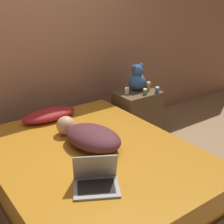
{
  "coord_description": "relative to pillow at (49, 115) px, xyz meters",
  "views": [
    {
      "loc": [
        -1.23,
        -1.98,
        1.86
      ],
      "look_at": [
        0.39,
        0.26,
        0.71
      ],
      "focal_mm": 50.0,
      "sensor_mm": 36.0,
      "label": 1
    }
  ],
  "objects": [
    {
      "name": "bottle_clear",
      "position": [
        0.99,
        -0.06,
        0.08
      ],
      "size": [
        0.05,
        0.05,
        0.08
      ],
      "color": "silver",
      "rests_on": "nightstand"
    },
    {
      "name": "bed",
      "position": [
        0.01,
        -0.82,
        -0.32
      ],
      "size": [
        1.61,
        2.04,
        0.53
      ],
      "color": "#4C331E",
      "rests_on": "ground_plane"
    },
    {
      "name": "teddy_bear",
      "position": [
        1.17,
        -0.02,
        0.19
      ],
      "size": [
        0.21,
        0.21,
        0.33
      ],
      "color": "#335693",
      "rests_on": "nightstand"
    },
    {
      "name": "laptop",
      "position": [
        -0.24,
        -1.26,
        -0.0
      ],
      "size": [
        0.4,
        0.37,
        0.24
      ],
      "rotation": [
        0.0,
        0.0,
        -0.51
      ],
      "color": "#9E9EA3",
      "rests_on": "bed"
    },
    {
      "name": "wall_back",
      "position": [
        0.01,
        0.48,
        0.72
      ],
      "size": [
        8.0,
        0.06,
        2.6
      ],
      "color": "#996B51",
      "rests_on": "ground_plane"
    },
    {
      "name": "person_lying",
      "position": [
        0.05,
        -0.71,
        0.03
      ],
      "size": [
        0.48,
        0.76,
        0.18
      ],
      "rotation": [
        0.0,
        0.0,
        0.21
      ],
      "color": "#4C2328",
      "rests_on": "bed"
    },
    {
      "name": "bottle_blue",
      "position": [
        1.31,
        -0.24,
        0.08
      ],
      "size": [
        0.05,
        0.05,
        0.07
      ],
      "color": "#3866B2",
      "rests_on": "nightstand"
    },
    {
      "name": "bottle_amber",
      "position": [
        1.27,
        -0.13,
        0.1
      ],
      "size": [
        0.05,
        0.05,
        0.11
      ],
      "color": "gold",
      "rests_on": "nightstand"
    },
    {
      "name": "ground_plane",
      "position": [
        0.01,
        -0.82,
        -0.58
      ],
      "size": [
        12.0,
        12.0,
        0.0
      ],
      "primitive_type": "plane",
      "color": "#937551"
    },
    {
      "name": "pillow",
      "position": [
        0.0,
        0.0,
        0.0
      ],
      "size": [
        0.59,
        0.26,
        0.11
      ],
      "color": "maroon",
      "rests_on": "bed"
    },
    {
      "name": "nightstand",
      "position": [
        1.13,
        -0.09,
        -0.27
      ],
      "size": [
        0.52,
        0.38,
        0.63
      ],
      "color": "brown",
      "rests_on": "ground_plane"
    },
    {
      "name": "bottle_green",
      "position": [
        1.14,
        -0.21,
        0.08
      ],
      "size": [
        0.05,
        0.05,
        0.07
      ],
      "color": "#3D8E4C",
      "rests_on": "nightstand"
    }
  ]
}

